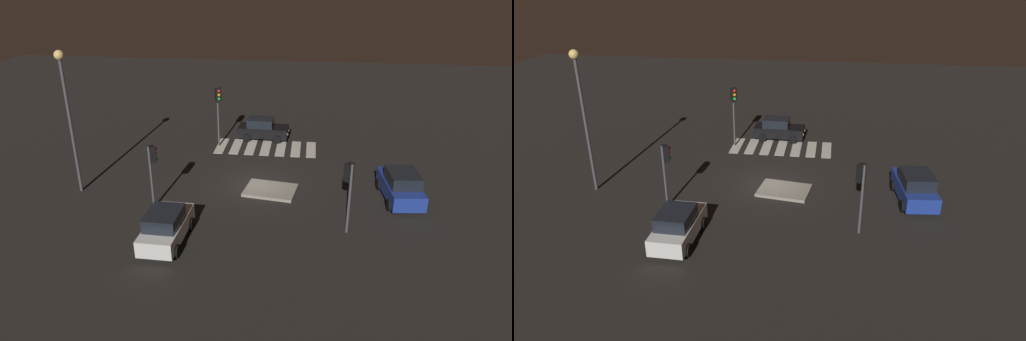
# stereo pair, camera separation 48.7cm
# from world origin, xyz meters

# --- Properties ---
(ground_plane) EXTENTS (80.00, 80.00, 0.00)m
(ground_plane) POSITION_xyz_m (0.00, 0.00, 0.00)
(ground_plane) COLOR black
(traffic_island) EXTENTS (3.44, 2.78, 0.18)m
(traffic_island) POSITION_xyz_m (-1.01, 0.86, 0.09)
(traffic_island) COLOR gray
(traffic_island) RESTS_ON ground
(car_black) EXTENTS (4.05, 2.03, 1.73)m
(car_black) POSITION_xyz_m (0.44, -8.42, 0.85)
(car_black) COLOR black
(car_black) RESTS_ON ground
(car_white) EXTENTS (2.10, 4.30, 1.85)m
(car_white) POSITION_xyz_m (3.75, 7.17, 0.91)
(car_white) COLOR silver
(car_white) RESTS_ON ground
(car_blue) EXTENTS (2.44, 4.59, 1.94)m
(car_blue) POSITION_xyz_m (-8.80, 1.11, 0.95)
(car_blue) COLOR #1E389E
(car_blue) RESTS_ON ground
(traffic_light_east) EXTENTS (0.54, 0.53, 4.61)m
(traffic_light_east) POSITION_xyz_m (3.57, -6.36, 3.49)
(traffic_light_east) COLOR #47474C
(traffic_light_east) RESTS_ON ground
(traffic_light_west) EXTENTS (0.53, 0.54, 3.92)m
(traffic_light_west) POSITION_xyz_m (-5.34, 5.04, 2.97)
(traffic_light_west) COLOR #47474C
(traffic_light_west) RESTS_ON ground
(traffic_light_north) EXTENTS (0.53, 0.54, 3.80)m
(traffic_light_north) POSITION_xyz_m (5.45, 3.58, 2.88)
(traffic_light_north) COLOR #47474C
(traffic_light_north) RESTS_ON ground
(street_lamp) EXTENTS (0.56, 0.56, 8.69)m
(street_lamp) POSITION_xyz_m (10.77, 2.11, 5.82)
(street_lamp) COLOR #47474C
(street_lamp) RESTS_ON ground
(crosswalk_near) EXTENTS (7.60, 3.20, 0.02)m
(crosswalk_near) POSITION_xyz_m (0.00, -6.49, 0.01)
(crosswalk_near) COLOR silver
(crosswalk_near) RESTS_ON ground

